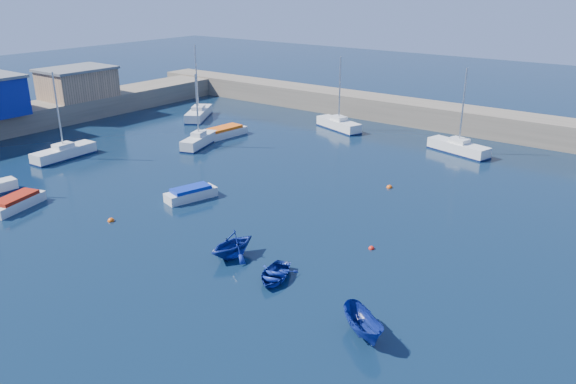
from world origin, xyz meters
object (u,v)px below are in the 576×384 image
Objects in this scene: sailboat_4 at (199,113)px; dinghy_left at (232,244)px; sailboat_6 at (458,147)px; motorboat_0 at (16,202)px; brick_shed_a at (78,84)px; motorboat_2 at (225,132)px; dinghy_right at (363,325)px; sailboat_2 at (64,152)px; motorboat_1 at (191,193)px; sailboat_3 at (199,140)px; dinghy_center at (274,274)px; sailboat_5 at (339,124)px.

sailboat_4 is 2.74× the size of dinghy_left.
motorboat_0 is (-21.35, -34.07, -0.14)m from sailboat_6.
brick_shed_a is at bearing 121.80° from sailboat_6.
sailboat_6 is at bearing 26.69° from motorboat_2.
dinghy_left is (20.11, -20.90, 0.36)m from motorboat_2.
dinghy_right reaches higher than motorboat_0.
motorboat_2 is (6.88, 15.32, -0.08)m from sailboat_2.
motorboat_2 is at bearing 88.38° from dinghy_right.
dinghy_right is (10.72, -2.42, -0.22)m from dinghy_left.
sailboat_4 reaches higher than motorboat_1.
sailboat_2 is 19.73m from sailboat_4.
sailboat_3 is 1.38× the size of motorboat_2.
sailboat_3 is at bearing -78.07° from motorboat_2.
sailboat_2 reaches higher than motorboat_2.
dinghy_center is (13.13, -6.04, -0.14)m from motorboat_1.
motorboat_0 is 13.05m from motorboat_1.
sailboat_5 is 2.62× the size of dinghy_center.
motorboat_1 is at bearing -65.13° from sailboat_3.
dinghy_right is (7.81, -32.59, 0.04)m from sailboat_6.
dinghy_left is (9.27, -5.38, 0.39)m from motorboat_1.
sailboat_3 is 12.62m from sailboat_4.
sailboat_6 is 2.67× the size of dinghy_center.
dinghy_right is (22.40, -33.47, 0.03)m from sailboat_5.
brick_shed_a is 0.96× the size of sailboat_2.
sailboat_6 is at bearing -22.82° from sailboat_4.
sailboat_5 reaches higher than brick_shed_a.
motorboat_2 is (-1.66, 24.80, 0.04)m from motorboat_0.
sailboat_6 is (44.11, 13.07, -3.49)m from brick_shed_a.
sailboat_3 is 2.36× the size of dinghy_center.
sailboat_5 is 2.48× the size of dinghy_right.
motorboat_2 reaches higher than dinghy_center.
motorboat_0 is (8.53, -9.48, -0.12)m from sailboat_2.
motorboat_1 is (-12.17, -24.79, -0.14)m from sailboat_6.
sailboat_3 reaches higher than motorboat_0.
brick_shed_a is at bearing 175.35° from motorboat_1.
motorboat_2 is 38.65m from dinghy_right.
sailboat_6 reaches higher than brick_shed_a.
sailboat_5 is at bearing 117.51° from dinghy_left.
sailboat_6 reaches higher than sailboat_5.
motorboat_2 is at bearing 77.25° from motorboat_0.
dinghy_right is at bearing -32.37° from motorboat_2.
brick_shed_a is 31.18m from motorboat_0.
dinghy_center is at bearing -21.51° from brick_shed_a.
brick_shed_a is 2.54× the size of dinghy_center.
motorboat_1 is 18.93m from motorboat_2.
dinghy_right is (30.26, -18.83, 0.02)m from sailboat_3.
brick_shed_a is 0.89× the size of sailboat_4.
dinghy_left is at bearing -41.37° from motorboat_2.
sailboat_2 is 31.47m from dinghy_center.
sailboat_4 is at bearing 32.76° from brick_shed_a.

